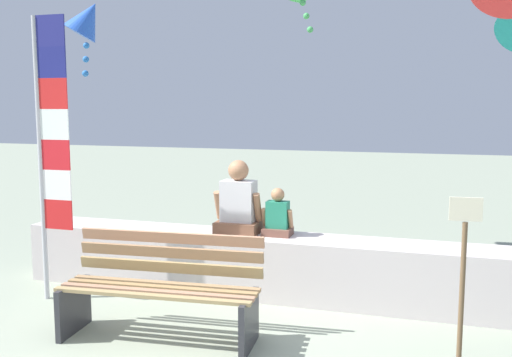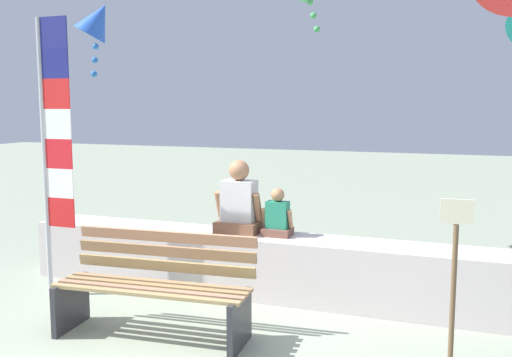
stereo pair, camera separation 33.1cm
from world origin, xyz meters
TOP-DOWN VIEW (x-y plane):
  - ground_plane at (0.00, 0.00)m, footprint 40.00×40.00m
  - seawall_ledge at (0.00, 1.36)m, footprint 5.21×0.57m
  - park_bench at (-0.45, 0.04)m, footprint 1.76×0.74m
  - person_adult at (-0.20, 1.41)m, footprint 0.51×0.38m
  - person_child at (0.23, 1.41)m, footprint 0.33×0.24m
  - flag_banner at (-1.93, 0.58)m, footprint 0.37×0.05m
  - kite_blue at (-2.57, 2.32)m, footprint 0.75×0.74m
  - sign_post at (2.01, 0.20)m, footprint 0.24×0.04m

SIDE VIEW (x-z plane):
  - ground_plane at x=0.00m, z-range 0.00..0.00m
  - seawall_ledge at x=0.00m, z-range 0.00..0.65m
  - park_bench at x=-0.45m, z-range -0.02..0.86m
  - sign_post at x=2.01m, z-range 0.12..1.45m
  - person_child at x=0.23m, z-range 0.59..1.10m
  - person_adult at x=-0.20m, z-range 0.56..1.34m
  - flag_banner at x=-1.93m, z-range 0.23..3.11m
  - kite_blue at x=-2.57m, z-range 2.57..3.64m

